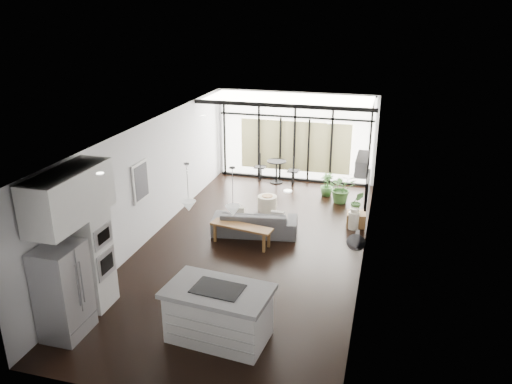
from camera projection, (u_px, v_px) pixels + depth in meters
The scene contains 28 objects.
floor at pixel (253, 247), 11.57m from camera, with size 5.00×10.00×0.00m, color black.
ceiling at pixel (252, 129), 10.59m from camera, with size 5.00×10.00×0.00m, color white.
wall_left at pixel (150, 181), 11.70m from camera, with size 0.02×10.00×2.80m, color silver.
wall_right at pixel (367, 201), 10.47m from camera, with size 0.02×10.00×2.80m, color silver.
wall_back at pixel (295, 137), 15.60m from camera, with size 5.00×0.02×2.80m, color silver.
wall_front at pixel (151, 318), 6.57m from camera, with size 5.00×0.02×2.80m, color silver.
glazing at pixel (295, 138), 15.49m from camera, with size 5.00×0.20×2.80m, color black.
skylight at pixel (290, 98), 14.22m from camera, with size 4.70×1.90×0.06m, color white.
neighbour_building at pixel (295, 146), 15.66m from camera, with size 3.50×0.02×1.60m, color #D4CD89.
island at pixel (219, 314), 8.25m from camera, with size 1.73×1.02×0.94m, color silver.
cooktop at pixel (218, 289), 8.08m from camera, with size 0.82×0.55×0.01m, color black.
fridge at pixel (63, 291), 8.25m from camera, with size 0.63×0.79×1.64m, color #95959A.
appliance_column at pixel (89, 246), 8.94m from camera, with size 0.62×0.65×2.40m, color silver.
upper_cabinets at pixel (69, 196), 8.11m from camera, with size 0.62×1.75×0.86m, color silver.
pendant_left at pixel (189, 206), 8.57m from camera, with size 0.26×0.26×0.18m, color white.
pendant_right at pixel (233, 211), 8.37m from camera, with size 0.26×0.26×0.18m, color white.
sofa at pixel (255, 218), 12.12m from camera, with size 2.06×0.60×0.81m, color #49494B.
console_bench at pixel (242, 235), 11.62m from camera, with size 1.49×0.37×0.48m, color brown.
pouf at pixel (267, 203), 13.54m from camera, with size 0.52×0.52×0.42m, color beige.
crate at pixel (356, 219), 12.64m from camera, with size 0.46×0.46×0.35m, color brown.
plant_tall at pixel (342, 191), 14.07m from camera, with size 0.77×0.85×0.66m, color #3B672E.
plant_med at pixel (326, 189), 14.62m from camera, with size 0.38×0.67×0.38m, color #3B672E.
plant_crate at pixel (357, 208), 12.53m from camera, with size 0.32×0.58×0.26m, color #3B672E.
milk_can at pixel (354, 218), 12.44m from camera, with size 0.28×0.28×0.55m, color #EDE6CD.
bistro_set at pixel (276, 172), 15.65m from camera, with size 1.50×0.60×0.72m, color black.
tv at pixel (367, 189), 11.42m from camera, with size 0.05×1.10×0.65m, color black.
ac_unit at pixel (362, 164), 9.41m from camera, with size 0.22×0.90×0.30m, color white.
framed_art at pixel (141, 181), 11.19m from camera, with size 0.04×0.70×0.90m, color black.
Camera 1 is at (2.80, -10.01, 5.26)m, focal length 35.00 mm.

